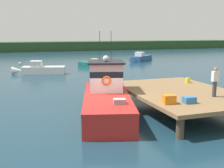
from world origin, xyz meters
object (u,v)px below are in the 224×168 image
Objects in this scene: crate_stack_near_edge at (189,100)px; moored_boat_mid_harbor at (93,64)px; crate_stack_mid_dock at (169,99)px; mooring_buoy_inshore at (153,82)px; deckhand_by_the_boat at (215,81)px; main_fishing_boat at (106,96)px; bait_bucket at (188,80)px; moored_boat_far_right at (40,70)px; moored_boat_near_channel at (141,58)px; mooring_buoy_channel_marker at (20,63)px.

moored_boat_mid_harbor is at bearing 86.16° from crate_stack_near_edge.
crate_stack_mid_dock is 11.60m from mooring_buoy_inshore.
main_fishing_boat is at bearing 150.78° from deckhand_by_the_boat.
bait_bucket is 0.21× the size of deckhand_by_the_boat.
mooring_buoy_inshore is (1.84, -14.75, -0.15)m from moored_boat_mid_harbor.
moored_boat_far_right is (-4.73, 20.83, -0.89)m from crate_stack_mid_dock.
bait_bucket is 5.94m from mooring_buoy_inshore.
moored_boat_mid_harbor is (4.89, 21.81, -0.61)m from main_fishing_boat.
main_fishing_boat is 4.94m from crate_stack_near_edge.
deckhand_by_the_boat is 0.40× the size of moored_boat_mid_harbor.
moored_boat_near_channel reaches higher than crate_stack_near_edge.
moored_boat_mid_harbor is at bearing -34.22° from mooring_buoy_channel_marker.
moored_boat_far_right is 11.25m from mooring_buoy_channel_marker.
crate_stack_near_edge is at bearing -108.20° from mooring_buoy_inshore.
moored_boat_far_right is at bearing -79.06° from mooring_buoy_channel_marker.
crate_stack_near_edge is 1.00× the size of crate_stack_mid_dock.
moored_boat_near_channel is (8.22, 25.88, -0.83)m from bait_bucket.
mooring_buoy_channel_marker is at bearing 99.43° from main_fishing_boat.
moored_boat_far_right reaches higher than crate_stack_near_edge.
bait_bucket reaches higher than mooring_buoy_channel_marker.
bait_bucket is 18.44m from moored_boat_far_right.
main_fishing_boat is at bearing -80.57° from mooring_buoy_channel_marker.
deckhand_by_the_boat is (2.13, 0.79, 0.70)m from crate_stack_near_edge.
crate_stack_mid_dock is at bearing -131.92° from bait_bucket.
main_fishing_boat reaches higher than crate_stack_near_edge.
deckhand_by_the_boat is 0.30× the size of moored_boat_near_channel.
bait_bucket is 4.40m from deckhand_by_the_boat.
crate_stack_near_edge is at bearing -74.73° from moored_boat_far_right.
crate_stack_mid_dock is 0.37× the size of deckhand_by_the_boat.
mooring_buoy_inshore is at bearing 87.04° from bait_bucket.
crate_stack_mid_dock is 1.69× the size of mooring_buoy_channel_marker.
mooring_buoy_inshore is at bearing -111.54° from moored_boat_near_channel.
crate_stack_mid_dock is 33.11m from moored_boat_near_channel.
main_fishing_boat is at bearing 121.43° from crate_stack_mid_dock.
mooring_buoy_inshore is at bearing 66.62° from crate_stack_mid_dock.
crate_stack_mid_dock is 1.76× the size of bait_bucket.
crate_stack_near_edge is 0.10× the size of moored_boat_far_right.
mooring_buoy_inshore is (11.44, -21.28, 0.07)m from mooring_buoy_channel_marker.
main_fishing_boat is at bearing 130.21° from crate_stack_near_edge.
moored_boat_mid_harbor is (-0.42, 24.78, -1.66)m from deckhand_by_the_boat.
mooring_buoy_inshore is (1.42, 10.03, -1.81)m from deckhand_by_the_boat.
moored_boat_mid_harbor is at bearing 31.13° from moored_boat_far_right.
mooring_buoy_channel_marker is (-4.70, 28.34, -0.83)m from main_fishing_boat.
crate_stack_mid_dock is at bearing -77.21° from moored_boat_far_right.
deckhand_by_the_boat is at bearing -104.94° from bait_bucket.
crate_stack_near_edge is (3.18, -3.76, 0.36)m from main_fishing_boat.
mooring_buoy_channel_marker is at bearing 100.94° from moored_boat_far_right.
deckhand_by_the_boat is (5.31, -2.97, 1.05)m from main_fishing_boat.
main_fishing_boat is 6.09× the size of deckhand_by_the_boat.
mooring_buoy_channel_marker is (-2.13, 11.04, -0.35)m from moored_boat_far_right.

